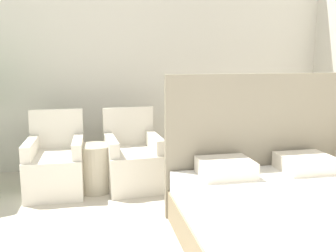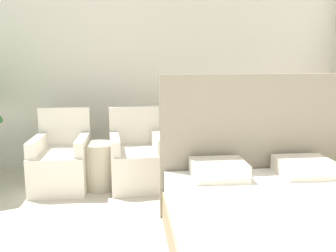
# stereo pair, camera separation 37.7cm
# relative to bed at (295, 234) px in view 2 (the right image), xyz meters

# --- Properties ---
(wall_back) EXTENTS (10.00, 0.06, 2.90)m
(wall_back) POSITION_rel_bed_xyz_m (-1.00, 2.73, 1.18)
(wall_back) COLOR silver
(wall_back) RESTS_ON ground_plane
(bed) EXTENTS (1.70, 2.12, 1.31)m
(bed) POSITION_rel_bed_xyz_m (0.00, 0.00, 0.00)
(bed) COLOR #8C7A5B
(bed) RESTS_ON ground_plane
(armchair_near_window_left) EXTENTS (0.61, 0.71, 0.87)m
(armchair_near_window_left) POSITION_rel_bed_xyz_m (-1.89, 1.85, 0.01)
(armchair_near_window_left) COLOR silver
(armchair_near_window_left) RESTS_ON ground_plane
(armchair_near_window_right) EXTENTS (0.64, 0.73, 0.87)m
(armchair_near_window_right) POSITION_rel_bed_xyz_m (-1.04, 1.85, 0.01)
(armchair_near_window_right) COLOR silver
(armchair_near_window_right) RESTS_ON ground_plane
(side_table) EXTENTS (0.38, 0.38, 0.52)m
(side_table) POSITION_rel_bed_xyz_m (-1.47, 1.80, -0.01)
(side_table) COLOR #B7AD93
(side_table) RESTS_ON ground_plane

